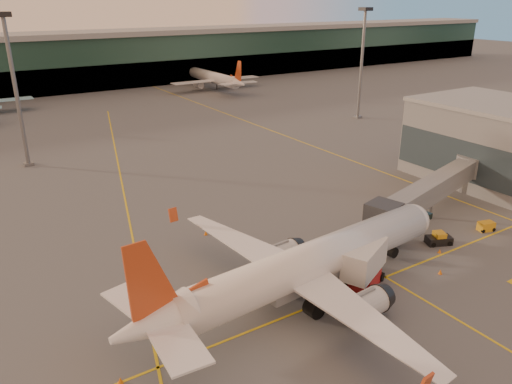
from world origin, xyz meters
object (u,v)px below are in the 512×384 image
catering_truck (364,263)px  gpu_cart (486,226)px  main_airplane (304,267)px  pushback_tug (439,239)px

catering_truck → gpu_cart: 22.68m
catering_truck → gpu_cart: size_ratio=2.94×
catering_truck → main_airplane: bearing=143.7°
gpu_cart → pushback_tug: bearing=-169.9°
main_airplane → gpu_cart: 29.42m
main_airplane → pushback_tug: 21.38m
gpu_cart → catering_truck: bearing=-161.0°
main_airplane → gpu_cart: (29.25, -0.15, -3.15)m
catering_truck → gpu_cart: (22.55, 1.20, -2.12)m
main_airplane → catering_truck: main_airplane is taller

